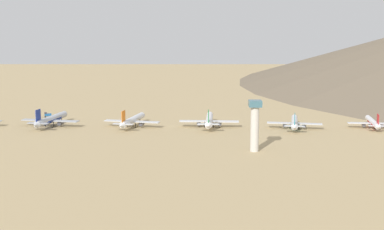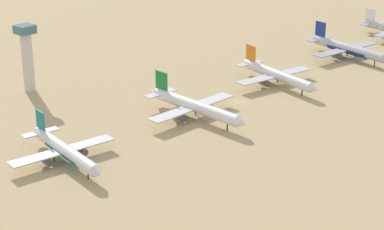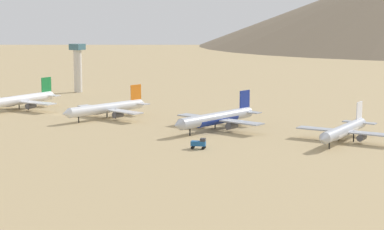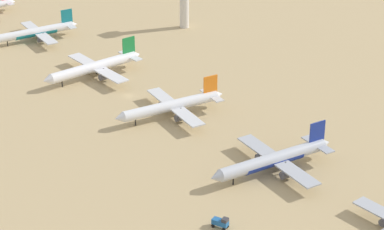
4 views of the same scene
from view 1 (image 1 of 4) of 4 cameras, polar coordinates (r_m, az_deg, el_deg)
The scene contains 8 objects.
ground_plane at distance 385.23m, azimuth -2.09°, elevation -1.22°, with size 2364.93×2364.93×0.00m, color tan.
parked_jet_1 at distance 399.00m, azimuth 18.34°, elevation -0.73°, with size 42.60×34.77×12.29m.
parked_jet_2 at distance 383.42m, azimuth 10.64°, elevation -0.75°, with size 46.16×37.81×13.38m.
parked_jet_3 at distance 382.73m, azimuth 1.80°, elevation -0.53°, with size 51.39×41.77×14.81m.
parked_jet_4 at distance 385.51m, azimuth -6.24°, elevation -0.54°, with size 48.58×39.90×14.16m.
parked_jet_5 at distance 398.36m, azimuth -14.49°, elevation -0.44°, with size 51.14×41.93×14.85m.
service_truck at distance 438.35m, azimuth -14.83°, elevation 0.04°, with size 4.02×5.65×3.90m.
control_tower at distance 309.08m, azimuth 6.57°, elevation -0.84°, with size 7.20×7.20×29.17m.
Camera 1 is at (-378.55, -10.28, 70.70)m, focal length 51.12 mm.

